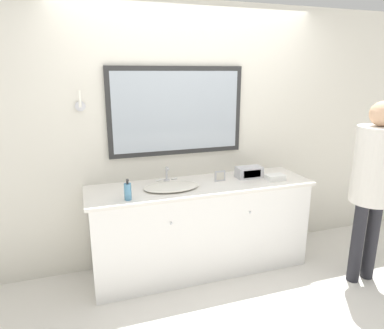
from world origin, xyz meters
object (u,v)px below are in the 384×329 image
(soap_bottle, at_px, (128,191))
(person, at_px, (374,174))
(sink_basin, at_px, (171,186))
(picture_frame, at_px, (220,176))
(appliance_box, at_px, (249,172))

(soap_bottle, relative_size, person, 0.11)
(sink_basin, height_order, person, person)
(soap_bottle, xyz_separation_m, picture_frame, (0.92, 0.23, -0.02))
(soap_bottle, bearing_deg, sink_basin, 22.28)
(picture_frame, relative_size, person, 0.06)
(soap_bottle, distance_m, person, 2.14)
(sink_basin, distance_m, appliance_box, 0.83)
(sink_basin, height_order, soap_bottle, soap_bottle)
(soap_bottle, height_order, appliance_box, soap_bottle)
(person, bearing_deg, sink_basin, 159.11)
(appliance_box, xyz_separation_m, person, (0.85, -0.71, 0.10))
(person, bearing_deg, picture_frame, 149.37)
(soap_bottle, xyz_separation_m, person, (2.09, -0.47, 0.09))
(sink_basin, xyz_separation_m, appliance_box, (0.83, 0.07, 0.04))
(picture_frame, bearing_deg, person, -30.63)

